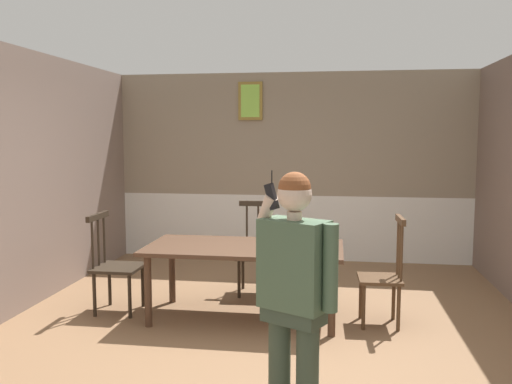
{
  "coord_description": "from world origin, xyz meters",
  "views": [
    {
      "loc": [
        0.63,
        -4.66,
        1.82
      ],
      "look_at": [
        0.07,
        -0.9,
        1.42
      ],
      "focal_mm": 37.58,
      "sensor_mm": 36.0,
      "label": 1
    }
  ],
  "objects_px": {
    "chair_by_doorway": "(384,275)",
    "person_figure": "(295,285)",
    "chair_near_window": "(115,265)",
    "dining_table": "(244,253)",
    "chair_at_table_head": "(257,251)"
  },
  "relations": [
    {
      "from": "chair_by_doorway",
      "to": "chair_at_table_head",
      "type": "height_order",
      "value": "chair_by_doorway"
    },
    {
      "from": "dining_table",
      "to": "chair_near_window",
      "type": "relative_size",
      "value": 1.89
    },
    {
      "from": "chair_near_window",
      "to": "person_figure",
      "type": "xyz_separation_m",
      "value": [
        2.0,
        -1.96,
        0.42
      ]
    },
    {
      "from": "chair_near_window",
      "to": "chair_at_table_head",
      "type": "height_order",
      "value": "chair_at_table_head"
    },
    {
      "from": "dining_table",
      "to": "chair_by_doorway",
      "type": "bearing_deg",
      "value": 0.16
    },
    {
      "from": "chair_near_window",
      "to": "chair_by_doorway",
      "type": "height_order",
      "value": "chair_by_doorway"
    },
    {
      "from": "chair_near_window",
      "to": "person_figure",
      "type": "height_order",
      "value": "person_figure"
    },
    {
      "from": "dining_table",
      "to": "chair_at_table_head",
      "type": "bearing_deg",
      "value": 90.24
    },
    {
      "from": "chair_near_window",
      "to": "person_figure",
      "type": "bearing_deg",
      "value": 45.4
    },
    {
      "from": "chair_near_window",
      "to": "chair_at_table_head",
      "type": "xyz_separation_m",
      "value": [
        1.35,
        0.87,
        -0.01
      ]
    },
    {
      "from": "chair_by_doorway",
      "to": "dining_table",
      "type": "bearing_deg",
      "value": 88.02
    },
    {
      "from": "chair_by_doorway",
      "to": "chair_near_window",
      "type": "bearing_deg",
      "value": 87.99
    },
    {
      "from": "chair_by_doorway",
      "to": "person_figure",
      "type": "xyz_separation_m",
      "value": [
        -0.71,
        -1.96,
        0.43
      ]
    },
    {
      "from": "person_figure",
      "to": "dining_table",
      "type": "bearing_deg",
      "value": -44.33
    },
    {
      "from": "dining_table",
      "to": "chair_near_window",
      "type": "xyz_separation_m",
      "value": [
        -1.36,
        -0.0,
        -0.16
      ]
    }
  ]
}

